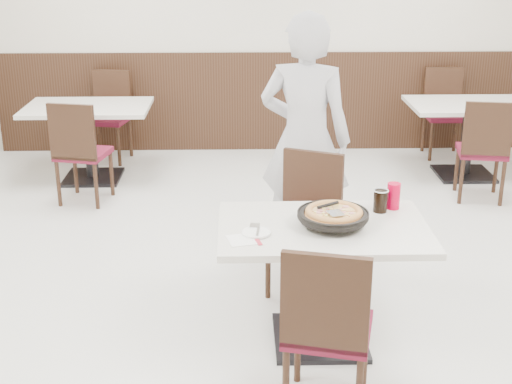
{
  "coord_description": "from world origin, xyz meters",
  "views": [
    {
      "loc": [
        -0.28,
        -4.35,
        2.32
      ],
      "look_at": [
        -0.18,
        -0.3,
        0.85
      ],
      "focal_mm": 50.0,
      "sensor_mm": 36.0,
      "label": 1
    }
  ],
  "objects_px": {
    "bg_chair_left_far": "(107,117)",
    "pizza": "(334,215)",
    "cola_glass": "(380,201)",
    "bg_chair_left_near": "(83,151)",
    "pizza_pan": "(333,219)",
    "side_plate": "(256,233)",
    "bg_table_left": "(90,143)",
    "chair_near": "(328,325)",
    "red_cup": "(393,196)",
    "diner_person": "(305,140)",
    "bg_chair_right_near": "(482,149)",
    "bg_table_right": "(467,140)",
    "chair_far": "(303,227)",
    "main_table": "(321,284)",
    "bg_chair_right_far": "(446,114)"
  },
  "relations": [
    {
      "from": "bg_chair_left_far",
      "to": "pizza",
      "type": "bearing_deg",
      "value": 129.58
    },
    {
      "from": "cola_glass",
      "to": "bg_chair_left_near",
      "type": "xyz_separation_m",
      "value": [
        -2.25,
        2.24,
        -0.34
      ]
    },
    {
      "from": "pizza_pan",
      "to": "pizza",
      "type": "relative_size",
      "value": 1.07
    },
    {
      "from": "cola_glass",
      "to": "bg_chair_left_near",
      "type": "bearing_deg",
      "value": 135.14
    },
    {
      "from": "side_plate",
      "to": "bg_table_left",
      "type": "bearing_deg",
      "value": 116.11
    },
    {
      "from": "chair_near",
      "to": "red_cup",
      "type": "bearing_deg",
      "value": 75.38
    },
    {
      "from": "cola_glass",
      "to": "diner_person",
      "type": "distance_m",
      "value": 1.07
    },
    {
      "from": "bg_chair_left_far",
      "to": "red_cup",
      "type": "bearing_deg",
      "value": 135.98
    },
    {
      "from": "cola_glass",
      "to": "red_cup",
      "type": "distance_m",
      "value": 0.1
    },
    {
      "from": "chair_near",
      "to": "bg_chair_right_near",
      "type": "distance_m",
      "value": 3.54
    },
    {
      "from": "pizza_pan",
      "to": "side_plate",
      "type": "distance_m",
      "value": 0.45
    },
    {
      "from": "bg_table_left",
      "to": "bg_table_right",
      "type": "height_order",
      "value": "same"
    },
    {
      "from": "side_plate",
      "to": "bg_table_left",
      "type": "distance_m",
      "value": 3.57
    },
    {
      "from": "chair_near",
      "to": "diner_person",
      "type": "height_order",
      "value": "diner_person"
    },
    {
      "from": "red_cup",
      "to": "pizza",
      "type": "bearing_deg",
      "value": -147.54
    },
    {
      "from": "side_plate",
      "to": "bg_chair_left_near",
      "type": "xyz_separation_m",
      "value": [
        -1.5,
        2.56,
        -0.28
      ]
    },
    {
      "from": "chair_near",
      "to": "bg_chair_left_far",
      "type": "height_order",
      "value": "same"
    },
    {
      "from": "chair_far",
      "to": "red_cup",
      "type": "xyz_separation_m",
      "value": [
        0.51,
        -0.37,
        0.35
      ]
    },
    {
      "from": "chair_far",
      "to": "bg_chair_left_far",
      "type": "bearing_deg",
      "value": -35.55
    },
    {
      "from": "side_plate",
      "to": "cola_glass",
      "type": "distance_m",
      "value": 0.82
    },
    {
      "from": "pizza_pan",
      "to": "bg_table_left",
      "type": "distance_m",
      "value": 3.7
    },
    {
      "from": "side_plate",
      "to": "bg_chair_left_far",
      "type": "bearing_deg",
      "value": 111.41
    },
    {
      "from": "chair_far",
      "to": "bg_chair_left_far",
      "type": "distance_m",
      "value": 3.57
    },
    {
      "from": "bg_table_right",
      "to": "diner_person",
      "type": "bearing_deg",
      "value": -134.08
    },
    {
      "from": "pizza_pan",
      "to": "bg_chair_right_near",
      "type": "height_order",
      "value": "bg_chair_right_near"
    },
    {
      "from": "pizza",
      "to": "bg_chair_left_far",
      "type": "relative_size",
      "value": 0.37
    },
    {
      "from": "bg_table_left",
      "to": "bg_chair_left_near",
      "type": "bearing_deg",
      "value": -84.26
    },
    {
      "from": "main_table",
      "to": "bg_chair_right_near",
      "type": "distance_m",
      "value": 2.99
    },
    {
      "from": "main_table",
      "to": "pizza_pan",
      "type": "distance_m",
      "value": 0.42
    },
    {
      "from": "bg_chair_right_far",
      "to": "bg_chair_left_near",
      "type": "bearing_deg",
      "value": 20.65
    },
    {
      "from": "pizza",
      "to": "red_cup",
      "type": "relative_size",
      "value": 2.22
    },
    {
      "from": "chair_near",
      "to": "bg_chair_left_near",
      "type": "bearing_deg",
      "value": 134.94
    },
    {
      "from": "cola_glass",
      "to": "diner_person",
      "type": "bearing_deg",
      "value": 109.88
    },
    {
      "from": "chair_near",
      "to": "bg_chair_right_far",
      "type": "height_order",
      "value": "same"
    },
    {
      "from": "chair_far",
      "to": "bg_chair_right_near",
      "type": "relative_size",
      "value": 1.0
    },
    {
      "from": "bg_table_right",
      "to": "bg_chair_left_far",
      "type": "bearing_deg",
      "value": 170.48
    },
    {
      "from": "main_table",
      "to": "chair_near",
      "type": "bearing_deg",
      "value": -93.54
    },
    {
      "from": "pizza",
      "to": "bg_chair_left_near",
      "type": "height_order",
      "value": "bg_chair_left_near"
    },
    {
      "from": "chair_near",
      "to": "bg_chair_left_far",
      "type": "bearing_deg",
      "value": 127.07
    },
    {
      "from": "main_table",
      "to": "chair_far",
      "type": "height_order",
      "value": "chair_far"
    },
    {
      "from": "pizza_pan",
      "to": "red_cup",
      "type": "bearing_deg",
      "value": 34.12
    },
    {
      "from": "bg_table_left",
      "to": "bg_chair_left_far",
      "type": "height_order",
      "value": "bg_chair_left_far"
    },
    {
      "from": "pizza_pan",
      "to": "bg_chair_right_far",
      "type": "height_order",
      "value": "bg_chair_right_far"
    },
    {
      "from": "red_cup",
      "to": "bg_chair_right_far",
      "type": "bearing_deg",
      "value": 69.35
    },
    {
      "from": "main_table",
      "to": "pizza_pan",
      "type": "relative_size",
      "value": 3.17
    },
    {
      "from": "pizza",
      "to": "bg_chair_right_near",
      "type": "xyz_separation_m",
      "value": [
        1.68,
        2.42,
        -0.34
      ]
    },
    {
      "from": "red_cup",
      "to": "chair_near",
      "type": "bearing_deg",
      "value": -118.64
    },
    {
      "from": "diner_person",
      "to": "bg_chair_right_near",
      "type": "height_order",
      "value": "diner_person"
    },
    {
      "from": "side_plate",
      "to": "bg_table_right",
      "type": "relative_size",
      "value": 0.13
    },
    {
      "from": "side_plate",
      "to": "red_cup",
      "type": "height_order",
      "value": "red_cup"
    }
  ]
}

